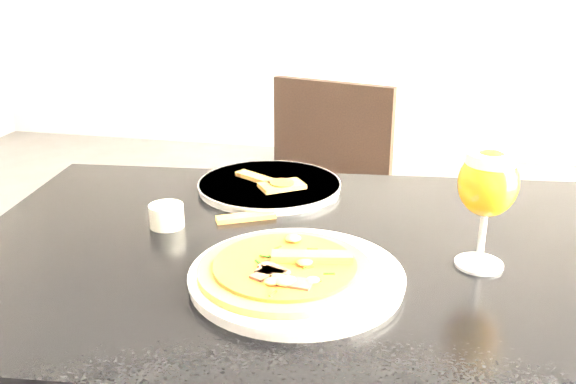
% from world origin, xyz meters
% --- Properties ---
extents(dining_table, '(1.27, 0.91, 0.75)m').
position_xyz_m(dining_table, '(0.20, -0.02, 0.66)').
color(dining_table, black).
rests_on(dining_table, ground).
extents(chair_far, '(0.49, 0.49, 0.87)m').
position_xyz_m(chair_far, '(0.09, 0.74, 0.48)').
color(chair_far, black).
rests_on(chair_far, ground).
extents(plate_main, '(0.38, 0.38, 0.02)m').
position_xyz_m(plate_main, '(0.21, -0.14, 0.76)').
color(plate_main, white).
rests_on(plate_main, dining_table).
extents(pizza, '(0.27, 0.27, 0.03)m').
position_xyz_m(pizza, '(0.19, -0.15, 0.78)').
color(pizza, olive).
rests_on(pizza, plate_main).
extents(plate_second, '(0.35, 0.35, 0.02)m').
position_xyz_m(plate_second, '(0.07, 0.25, 0.76)').
color(plate_second, white).
rests_on(plate_second, dining_table).
extents(crust_scraps, '(0.17, 0.12, 0.01)m').
position_xyz_m(crust_scraps, '(0.08, 0.24, 0.77)').
color(crust_scraps, olive).
rests_on(crust_scraps, plate_second).
extents(loose_crust, '(0.11, 0.08, 0.01)m').
position_xyz_m(loose_crust, '(0.07, 0.08, 0.75)').
color(loose_crust, olive).
rests_on(loose_crust, dining_table).
extents(sauce_cup, '(0.06, 0.06, 0.04)m').
position_xyz_m(sauce_cup, '(-0.07, 0.02, 0.77)').
color(sauce_cup, silver).
rests_on(sauce_cup, dining_table).
extents(beer_glass, '(0.09, 0.09, 0.20)m').
position_xyz_m(beer_glass, '(0.49, -0.02, 0.89)').
color(beer_glass, silver).
rests_on(beer_glass, dining_table).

